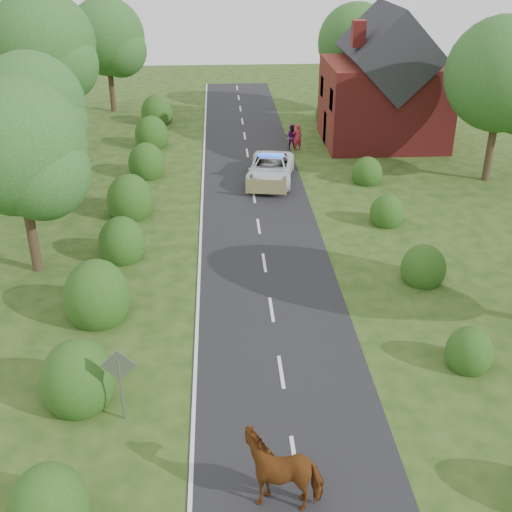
{
  "coord_description": "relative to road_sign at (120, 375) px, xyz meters",
  "views": [
    {
      "loc": [
        -1.9,
        -13.45,
        13.32
      ],
      "look_at": [
        -0.48,
        10.17,
        1.3
      ],
      "focal_mm": 45.0,
      "sensor_mm": 36.0,
      "label": 1
    }
  ],
  "objects": [
    {
      "name": "hedgerow_left",
      "position": [
        -1.51,
        9.69,
        -0.91
      ],
      "size": [
        2.75,
        50.41,
        3.0
      ],
      "color": "#1A3E15",
      "rests_on": "ground"
    },
    {
      "name": "road_markings",
      "position": [
        3.4,
        10.93,
        -1.63
      ],
      "size": [
        4.96,
        70.0,
        0.01
      ],
      "color": "white",
      "rests_on": "road"
    },
    {
      "name": "ground",
      "position": [
        5.0,
        -2.0,
        -1.65
      ],
      "size": [
        120.0,
        120.0,
        0.0
      ],
      "primitive_type": "plane",
      "color": "#214012"
    },
    {
      "name": "police_van",
      "position": [
        6.13,
        20.5,
        -0.89
      ],
      "size": [
        3.44,
        5.89,
        1.68
      ],
      "rotation": [
        0.0,
        0.0,
        -0.17
      ],
      "color": "silver",
      "rests_on": "ground"
    },
    {
      "name": "road",
      "position": [
        5.0,
        13.0,
        -1.64
      ],
      "size": [
        6.0,
        70.0,
        0.02
      ],
      "primitive_type": "cube",
      "color": "black",
      "rests_on": "ground"
    },
    {
      "name": "tree_right_b",
      "position": [
        19.29,
        19.84,
        4.28
      ],
      "size": [
        6.56,
        6.4,
        9.4
      ],
      "color": "#332316",
      "rests_on": "ground"
    },
    {
      "name": "tree_left_d",
      "position": [
        -5.23,
        37.85,
        3.98
      ],
      "size": [
        6.15,
        6.0,
        8.89
      ],
      "color": "#332316",
      "rests_on": "ground"
    },
    {
      "name": "hedgerow_right",
      "position": [
        11.6,
        9.21,
        -1.1
      ],
      "size": [
        2.1,
        45.78,
        2.1
      ],
      "color": "#1A3E15",
      "rests_on": "ground"
    },
    {
      "name": "pedestrian_red",
      "position": [
        8.4,
        26.4,
        -0.74
      ],
      "size": [
        0.78,
        0.64,
        1.83
      ],
      "primitive_type": "imported",
      "rotation": [
        0.0,
        0.0,
        3.5
      ],
      "color": "#B52435",
      "rests_on": "ground"
    },
    {
      "name": "house",
      "position": [
        14.49,
        28.0,
        2.13
      ],
      "size": [
        8.0,
        7.4,
        9.17
      ],
      "color": "maroon",
      "rests_on": "ground"
    },
    {
      "name": "pedestrian_purple",
      "position": [
        8.03,
        26.71,
        -0.8
      ],
      "size": [
        1.01,
        0.89,
        1.72
      ],
      "primitive_type": "imported",
      "rotation": [
        0.0,
        0.0,
        2.8
      ],
      "color": "#43104D",
      "rests_on": "ground"
    },
    {
      "name": "tree_left_a",
      "position": [
        -4.75,
        9.86,
        3.69
      ],
      "size": [
        5.74,
        5.6,
        8.38
      ],
      "color": "#332316",
      "rests_on": "ground"
    },
    {
      "name": "cow",
      "position": [
        4.54,
        -3.25,
        -0.78
      ],
      "size": [
        2.59,
        1.58,
        1.74
      ],
      "primitive_type": "imported",
      "rotation": [
        0.0,
        0.0,
        -1.69
      ],
      "color": "#563113",
      "rests_on": "ground"
    },
    {
      "name": "road_sign",
      "position": [
        0.0,
        0.0,
        0.0
      ],
      "size": [
        1.06,
        0.08,
        2.53
      ],
      "color": "gray",
      "rests_on": "ground"
    },
    {
      "name": "tree_left_c",
      "position": [
        -7.7,
        27.83,
        4.88
      ],
      "size": [
        6.97,
        6.8,
        10.22
      ],
      "color": "#332316",
      "rests_on": "ground"
    },
    {
      "name": "tree_left_b",
      "position": [
        -6.25,
        17.86,
        3.39
      ],
      "size": [
        5.74,
        5.6,
        8.07
      ],
      "color": "#332316",
      "rests_on": "ground"
    },
    {
      "name": "tree_right_c",
      "position": [
        14.27,
        35.85,
        3.69
      ],
      "size": [
        6.15,
        6.0,
        8.58
      ],
      "color": "#332316",
      "rests_on": "ground"
    }
  ]
}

